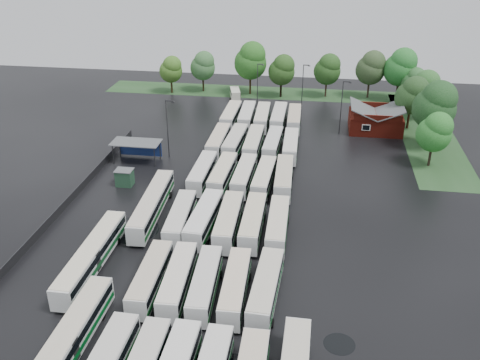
# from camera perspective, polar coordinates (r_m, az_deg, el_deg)

# --- Properties ---
(ground) EXTENTS (160.00, 160.00, 0.00)m
(ground) POSITION_cam_1_polar(r_m,az_deg,el_deg) (70.46, -3.08, -5.98)
(ground) COLOR black
(ground) RESTS_ON ground
(brick_building) EXTENTS (10.07, 8.60, 5.39)m
(brick_building) POSITION_cam_1_polar(r_m,az_deg,el_deg) (107.79, 14.23, 6.07)
(brick_building) COLOR maroon
(brick_building) RESTS_ON ground
(wash_shed) EXTENTS (8.20, 4.20, 3.58)m
(wash_shed) POSITION_cam_1_polar(r_m,az_deg,el_deg) (92.39, -10.94, 3.77)
(wash_shed) COLOR #2D2D30
(wash_shed) RESTS_ON ground
(utility_hut) EXTENTS (2.70, 2.20, 2.62)m
(utility_hut) POSITION_cam_1_polar(r_m,az_deg,el_deg) (84.67, -12.21, 0.27)
(utility_hut) COLOR #1C3E28
(utility_hut) RESTS_ON ground
(grass_strip_north) EXTENTS (80.00, 10.00, 0.01)m
(grass_strip_north) POSITION_cam_1_polar(r_m,az_deg,el_deg) (129.15, 3.55, 9.26)
(grass_strip_north) COLOR #224520
(grass_strip_north) RESTS_ON ground
(grass_strip_east) EXTENTS (10.00, 50.00, 0.01)m
(grass_strip_east) POSITION_cam_1_polar(r_m,az_deg,el_deg) (109.95, 19.31, 4.74)
(grass_strip_east) COLOR #224520
(grass_strip_east) RESTS_ON ground
(west_fence) EXTENTS (0.10, 50.00, 1.20)m
(west_fence) POSITION_cam_1_polar(r_m,az_deg,el_deg) (83.49, -17.09, -1.27)
(west_fence) COLOR #2D2D30
(west_fence) RESTS_ON ground
(bus_r1c0) EXTENTS (2.68, 11.42, 3.16)m
(bus_r1c0) POSITION_cam_1_polar(r_m,az_deg,el_deg) (60.75, -9.52, -10.25)
(bus_r1c0) COLOR silver
(bus_r1c0) RESTS_ON ground
(bus_r1c1) EXTENTS (3.00, 11.58, 3.19)m
(bus_r1c1) POSITION_cam_1_polar(r_m,az_deg,el_deg) (59.93, -6.65, -10.59)
(bus_r1c1) COLOR silver
(bus_r1c1) RESTS_ON ground
(bus_r1c2) EXTENTS (2.97, 11.44, 3.15)m
(bus_r1c2) POSITION_cam_1_polar(r_m,az_deg,el_deg) (59.18, -3.77, -11.02)
(bus_r1c2) COLOR silver
(bus_r1c2) RESTS_ON ground
(bus_r1c3) EXTENTS (2.78, 11.43, 3.16)m
(bus_r1c3) POSITION_cam_1_polar(r_m,az_deg,el_deg) (58.67, -0.52, -11.32)
(bus_r1c3) COLOR silver
(bus_r1c3) RESTS_ON ground
(bus_r1c4) EXTENTS (2.98, 11.84, 3.27)m
(bus_r1c4) POSITION_cam_1_polar(r_m,az_deg,el_deg) (58.43, 2.76, -11.47)
(bus_r1c4) COLOR silver
(bus_r1c4) RESTS_ON ground
(bus_r2c0) EXTENTS (3.03, 11.63, 3.21)m
(bus_r2c0) POSITION_cam_1_polar(r_m,az_deg,el_deg) (71.17, -6.40, -4.11)
(bus_r2c0) COLOR silver
(bus_r2c0) RESTS_ON ground
(bus_r2c1) EXTENTS (3.10, 12.11, 3.34)m
(bus_r2c1) POSITION_cam_1_polar(r_m,az_deg,el_deg) (70.70, -3.86, -4.15)
(bus_r2c1) COLOR silver
(bus_r2c1) RESTS_ON ground
(bus_r2c2) EXTENTS (2.80, 12.04, 3.34)m
(bus_r2c2) POSITION_cam_1_polar(r_m,az_deg,el_deg) (70.01, -1.23, -4.42)
(bus_r2c2) COLOR silver
(bus_r2c2) RESTS_ON ground
(bus_r2c3) EXTENTS (2.64, 11.81, 3.28)m
(bus_r2c3) POSITION_cam_1_polar(r_m,az_deg,el_deg) (69.86, 1.38, -4.52)
(bus_r2c3) COLOR silver
(bus_r2c3) RESTS_ON ground
(bus_r2c4) EXTENTS (2.69, 11.69, 3.24)m
(bus_r2c4) POSITION_cam_1_polar(r_m,az_deg,el_deg) (69.37, 4.03, -4.85)
(bus_r2c4) COLOR silver
(bus_r2c4) RESTS_ON ground
(bus_r3c0) EXTENTS (2.59, 11.61, 3.22)m
(bus_r3c0) POSITION_cam_1_polar(r_m,az_deg,el_deg) (83.37, -4.03, 0.76)
(bus_r3c0) COLOR silver
(bus_r3c0) RESTS_ON ground
(bus_r3c1) EXTENTS (2.86, 11.67, 3.23)m
(bus_r3c1) POSITION_cam_1_polar(r_m,az_deg,el_deg) (82.72, -1.86, 0.60)
(bus_r3c1) COLOR silver
(bus_r3c1) RESTS_ON ground
(bus_r3c2) EXTENTS (2.68, 11.46, 3.18)m
(bus_r3c2) POSITION_cam_1_polar(r_m,az_deg,el_deg) (82.32, 0.43, 0.46)
(bus_r3c2) COLOR silver
(bus_r3c2) RESTS_ON ground
(bus_r3c3) EXTENTS (2.83, 11.46, 3.17)m
(bus_r3c3) POSITION_cam_1_polar(r_m,az_deg,el_deg) (81.63, 2.56, 0.19)
(bus_r3c3) COLOR silver
(bus_r3c3) RESTS_ON ground
(bus_r3c4) EXTENTS (2.86, 11.88, 3.29)m
(bus_r3c4) POSITION_cam_1_polar(r_m,az_deg,el_deg) (81.72, 4.70, 0.21)
(bus_r3c4) COLOR silver
(bus_r3c4) RESTS_ON ground
(bus_r4c0) EXTENTS (2.54, 11.72, 3.26)m
(bus_r4c0) POSITION_cam_1_polar(r_m,az_deg,el_deg) (95.22, -2.33, 4.15)
(bus_r4c0) COLOR silver
(bus_r4c0) RESTS_ON ground
(bus_r4c1) EXTENTS (3.04, 11.93, 3.29)m
(bus_r4c1) POSITION_cam_1_polar(r_m,az_deg,el_deg) (94.76, -0.53, 4.07)
(bus_r4c1) COLOR silver
(bus_r4c1) RESTS_ON ground
(bus_r4c2) EXTENTS (2.55, 11.90, 3.31)m
(bus_r4c2) POSITION_cam_1_polar(r_m,az_deg,el_deg) (94.16, 1.46, 3.92)
(bus_r4c2) COLOR silver
(bus_r4c2) RESTS_ON ground
(bus_r4c3) EXTENTS (2.74, 11.45, 3.17)m
(bus_r4c3) POSITION_cam_1_polar(r_m,az_deg,el_deg) (94.28, 3.52, 3.86)
(bus_r4c3) COLOR silver
(bus_r4c3) RESTS_ON ground
(bus_r4c4) EXTENTS (2.66, 11.42, 3.16)m
(bus_r4c4) POSITION_cam_1_polar(r_m,az_deg,el_deg) (93.60, 5.41, 3.61)
(bus_r4c4) COLOR silver
(bus_r4c4) RESTS_ON ground
(bus_r5c0) EXTENTS (2.63, 11.97, 3.33)m
(bus_r5c0) POSITION_cam_1_polar(r_m,az_deg,el_deg) (107.65, -0.97, 6.83)
(bus_r5c0) COLOR silver
(bus_r5c0) RESTS_ON ground
(bus_r5c1) EXTENTS (2.84, 11.86, 3.28)m
(bus_r5c1) POSITION_cam_1_polar(r_m,az_deg,el_deg) (107.62, 0.74, 6.82)
(bus_r5c1) COLOR silver
(bus_r5c1) RESTS_ON ground
(bus_r5c2) EXTENTS (2.95, 12.00, 3.32)m
(bus_r5c2) POSITION_cam_1_polar(r_m,az_deg,el_deg) (106.85, 2.38, 6.66)
(bus_r5c2) COLOR silver
(bus_r5c2) RESTS_ON ground
(bus_r5c3) EXTENTS (2.55, 11.94, 3.32)m
(bus_r5c3) POSITION_cam_1_polar(r_m,az_deg,el_deg) (107.03, 4.15, 6.65)
(bus_r5c3) COLOR silver
(bus_r5c3) RESTS_ON ground
(bus_r5c4) EXTENTS (2.73, 11.60, 3.21)m
(bus_r5c4) POSITION_cam_1_polar(r_m,az_deg,el_deg) (106.70, 5.80, 6.49)
(bus_r5c4) COLOR silver
(bus_r5c4) RESTS_ON ground
(artic_bus_west_a) EXTENTS (2.51, 17.10, 3.17)m
(artic_bus_west_a) POSITION_cam_1_polar(r_m,az_deg,el_deg) (54.65, -17.86, -16.16)
(artic_bus_west_a) COLOR silver
(artic_bus_west_a) RESTS_ON ground
(artic_bus_west_b) EXTENTS (3.16, 17.19, 3.17)m
(artic_bus_west_b) POSITION_cam_1_polar(r_m,az_deg,el_deg) (75.09, -9.37, -2.60)
(artic_bus_west_b) COLOR silver
(artic_bus_west_b) RESTS_ON ground
(artic_bus_west_c) EXTENTS (2.43, 17.07, 3.17)m
(artic_bus_west_c) POSITION_cam_1_polar(r_m,az_deg,el_deg) (65.69, -15.54, -7.84)
(artic_bus_west_c) COLOR silver
(artic_bus_west_c) RESTS_ON ground
(minibus) EXTENTS (3.18, 5.69, 2.35)m
(minibus) POSITION_cam_1_polar(r_m,az_deg,el_deg) (123.88, -0.53, 9.19)
(minibus) COLOR #EBEACE
(minibus) RESTS_ON ground
(tree_north_0) EXTENTS (5.39, 5.38, 8.91)m
(tree_north_0) POSITION_cam_1_polar(r_m,az_deg,el_deg) (128.49, -7.34, 11.66)
(tree_north_0) COLOR #342311
(tree_north_0) RESTS_ON ground
(tree_north_1) EXTENTS (5.87, 5.87, 9.73)m
(tree_north_1) POSITION_cam_1_polar(r_m,az_deg,el_deg) (128.85, -3.95, 12.09)
(tree_north_1) COLOR black
(tree_north_1) RESTS_ON ground
(tree_north_2) EXTENTS (7.50, 7.50, 12.42)m
(tree_north_2) POSITION_cam_1_polar(r_m,az_deg,el_deg) (126.06, 1.19, 12.64)
(tree_north_2) COLOR #352512
(tree_north_2) RESTS_ON ground
(tree_north_3) EXTENTS (6.05, 6.05, 10.02)m
(tree_north_3) POSITION_cam_1_polar(r_m,az_deg,el_deg) (124.47, 4.53, 11.65)
(tree_north_3) COLOR black
(tree_north_3) RESTS_ON ground
(tree_north_4) EXTENTS (6.12, 6.12, 10.13)m
(tree_north_4) POSITION_cam_1_polar(r_m,az_deg,el_deg) (125.95, 9.36, 11.60)
(tree_north_4) COLOR #3C271D
(tree_north_4) RESTS_ON ground
(tree_north_5) EXTENTS (6.65, 6.65, 11.02)m
(tree_north_5) POSITION_cam_1_polar(r_m,az_deg,el_deg) (126.94, 13.84, 11.58)
(tree_north_5) COLOR #38281F
(tree_north_5) RESTS_ON ground
(tree_north_6) EXTENTS (7.31, 7.31, 12.10)m
(tree_north_6) POSITION_cam_1_polar(r_m,az_deg,el_deg) (126.30, 16.82, 11.48)
(tree_north_6) COLOR #32251A
(tree_north_6) RESTS_ON ground
(tree_east_0) EXTENTS (5.76, 5.76, 9.54)m
(tree_east_0) POSITION_cam_1_polar(r_m,az_deg,el_deg) (93.07, 20.11, 4.87)
(tree_east_0) COLOR black
(tree_east_0) RESTS_ON ground
(tree_east_1) EXTENTS (7.59, 7.59, 12.57)m
(tree_east_1) POSITION_cam_1_polar(r_m,az_deg,el_deg) (100.19, 20.16, 7.51)
(tree_east_1) COLOR black
(tree_east_1) RESTS_ON ground
(tree_east_2) EXTENTS (6.42, 6.42, 10.63)m
(tree_east_2) POSITION_cam_1_polar(r_m,az_deg,el_deg) (109.24, 17.96, 8.62)
(tree_east_2) COLOR #372312
(tree_east_2) RESTS_ON ground
(tree_east_3) EXTENTS (6.26, 6.26, 10.37)m
(tree_east_3) POSITION_cam_1_polar(r_m,az_deg,el_deg) (115.69, 19.12, 9.30)
(tree_east_3) COLOR black
(tree_east_3) RESTS_ON ground
(tree_east_4) EXTENTS (5.18, 5.14, 8.51)m
(tree_east_4) POSITION_cam_1_polar(r_m,az_deg,el_deg) (124.77, 18.04, 10.04)
(tree_east_4) COLOR #2F2213
(tree_east_4) RESTS_ON ground
(lamp_post_ne) EXTENTS (1.60, 0.31, 10.37)m
(lamp_post_ne) POSITION_cam_1_polar(r_m,az_deg,el_deg) (103.50, 10.85, 8.01)
(lamp_post_ne) COLOR #2D2D30
(lamp_post_ne) RESTS_ON ground
(lamp_post_nw) EXTENTS (1.59, 0.31, 10.30)m
(lamp_post_nw) POSITION_cam_1_polar(r_m,az_deg,el_deg) (91.86, -7.69, 5.89)
(lamp_post_nw) COLOR #2D2D30
(lamp_post_nw) RESTS_ON ground
(lamp_post_back_w) EXTENTS (1.45, 0.28, 9.43)m
(lamp_post_back_w) POSITION_cam_1_polar(r_m,az_deg,el_deg) (118.00, 1.94, 10.42)
(lamp_post_back_w) COLOR #2D2D30
(lamp_post_back_w) RESTS_ON ground
(lamp_post_back_e) EXTENTS (1.48, 0.29, 9.64)m
(lamp_post_back_e) POSITION_cam_1_polar(r_m,az_deg,el_deg) (117.20, 6.76, 10.21)
(lamp_post_back_e) COLOR #2D2D30
(lamp_post_back_e) RESTS_ON ground
(puddle_0) EXTENTS (3.55, 3.55, 0.01)m
(puddle_0) POSITION_cam_1_polar(r_m,az_deg,el_deg) (54.63, -8.07, -17.42)
(puddle_0) COLOR black
(puddle_0) RESTS_ON ground
(puddle_2) EXTENTS (6.99, 6.99, 0.01)m
(puddle_2) POSITION_cam_1_polar(r_m,az_deg,el_deg) (73.10, -11.34, -5.22)
(puddle_2) COLOR black
(puddle_2) RESTS_ON ground
(puddle_3) EXTENTS (4.25, 4.25, 0.01)m
(puddle_3) POSITION_cam_1_polar(r_m,az_deg,el_deg) (70.09, -0.28, -6.13)
(puddle_3) COLOR black
(puddle_3) RESTS_ON ground
(puddle_4) EXTENTS (3.15, 3.15, 0.01)m
(puddle_4) POSITION_cam_1_polar(r_m,az_deg,el_deg) (55.49, 10.55, -16.82)
(puddle_4) COLOR black
(puddle_4) RESTS_ON ground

